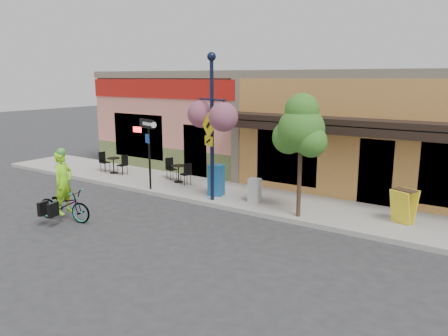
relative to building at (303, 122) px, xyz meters
The scene contains 14 objects.
ground 7.83m from the building, 90.00° to the right, with size 90.00×90.00×0.00m, color #2D2D30.
sidewalk 5.91m from the building, 90.00° to the right, with size 24.00×3.00×0.15m, color #9E9B93.
curb 7.28m from the building, 90.00° to the right, with size 24.00×0.12×0.15m, color #A8A59E.
building is the anchor object (origin of this frame).
bicycle 11.12m from the building, 105.51° to the right, with size 0.64×1.85×0.97m, color maroon.
cyclist_rider 11.04m from the building, 105.26° to the right, with size 0.68×0.45×1.87m, color #90F019.
lamp_post 6.66m from the building, 92.45° to the right, with size 1.56×0.62×4.89m, color #101733, non-canonical shape.
one_way_sign 7.46m from the building, 114.22° to the right, with size 1.00×0.22×2.61m, color black, non-canonical shape.
cafe_set_left 8.61m from the building, 137.88° to the right, with size 1.47×0.73×0.88m, color black, non-canonical shape.
cafe_set_right 6.29m from the building, 118.33° to the right, with size 1.48×0.74×0.89m, color black, non-canonical shape.
newspaper_box_blue 6.31m from the building, 94.76° to the right, with size 0.49×0.44×1.10m, color #195B96, non-canonical shape.
newspaper_box_grey 6.39m from the building, 80.30° to the right, with size 0.37×0.34×0.80m, color #B2B2B2, non-canonical shape.
street_tree 7.26m from the building, 66.47° to the right, with size 1.45×1.45×3.71m, color #3D7A26, non-canonical shape.
sandwich_board 8.12m from the building, 45.66° to the right, with size 0.59×0.44×0.99m, color yellow, non-canonical shape.
Camera 1 is at (8.11, -10.77, 4.26)m, focal length 35.00 mm.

